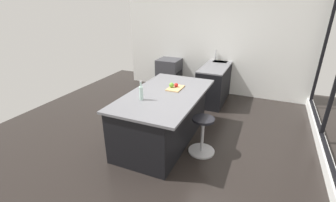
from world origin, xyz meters
name	(u,v)px	position (x,y,z in m)	size (l,w,h in m)	color
ground_plane	(174,136)	(0.00, 0.00, 0.00)	(7.04, 7.04, 0.00)	black
interior_partition_left	(214,40)	(-2.71, 0.00, 1.40)	(0.12, 4.96, 2.80)	silver
sink_cabinet	(217,79)	(-2.36, 0.25, 0.46)	(2.05, 0.60, 1.18)	black
oven_range	(169,74)	(-2.36, -1.12, 0.43)	(0.60, 0.61, 0.87)	#38383D
kitchen_island	(163,116)	(0.15, -0.16, 0.45)	(2.12, 1.20, 0.90)	black
stool_by_window	(202,136)	(0.29, 0.61, 0.30)	(0.44, 0.44, 0.64)	#B7B7BC
cutting_board	(175,88)	(-0.14, -0.05, 0.91)	(0.36, 0.24, 0.02)	tan
apple_green	(171,85)	(-0.12, -0.12, 0.97)	(0.09, 0.09, 0.09)	#609E2D
apple_red	(176,85)	(-0.17, -0.05, 0.96)	(0.07, 0.07, 0.07)	red
water_bottle	(141,93)	(0.56, -0.35, 1.02)	(0.06, 0.06, 0.31)	silver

